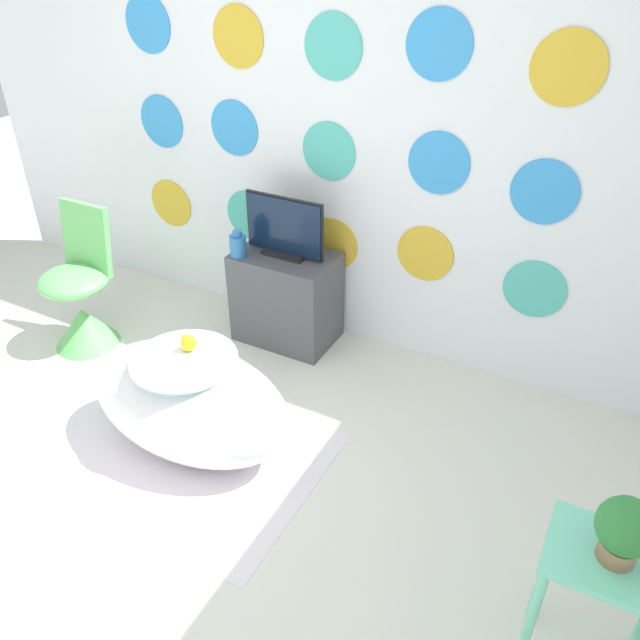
# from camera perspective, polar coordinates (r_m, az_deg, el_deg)

# --- Properties ---
(ground_plane) EXTENTS (12.00, 12.00, 0.00)m
(ground_plane) POSITION_cam_1_polar(r_m,az_deg,el_deg) (2.80, -19.52, -20.30)
(ground_plane) COLOR silver
(wall_back_dotted) EXTENTS (5.11, 0.05, 2.60)m
(wall_back_dotted) POSITION_cam_1_polar(r_m,az_deg,el_deg) (3.42, 1.03, 18.14)
(wall_back_dotted) COLOR white
(wall_back_dotted) RESTS_ON ground_plane
(rug) EXTENTS (1.36, 0.96, 0.01)m
(rug) POSITION_cam_1_polar(r_m,az_deg,el_deg) (3.14, -12.58, -11.54)
(rug) COLOR silver
(rug) RESTS_ON ground_plane
(bathtub) EXTENTS (1.03, 0.59, 0.52)m
(bathtub) POSITION_cam_1_polar(r_m,az_deg,el_deg) (3.00, -11.79, -7.26)
(bathtub) COLOR white
(bathtub) RESTS_ON ground_plane
(rubber_duck) EXTENTS (0.07, 0.08, 0.09)m
(rubber_duck) POSITION_cam_1_polar(r_m,az_deg,el_deg) (2.86, -11.96, -2.00)
(rubber_duck) COLOR yellow
(rubber_duck) RESTS_ON bathtub
(chair) EXTENTS (0.39, 0.39, 0.84)m
(chair) POSITION_cam_1_polar(r_m,az_deg,el_deg) (3.90, -21.00, 1.43)
(chair) COLOR #66C166
(chair) RESTS_ON ground_plane
(tv_cabinet) EXTENTS (0.57, 0.38, 0.56)m
(tv_cabinet) POSITION_cam_1_polar(r_m,az_deg,el_deg) (3.69, -3.09, 2.10)
(tv_cabinet) COLOR #4C4C51
(tv_cabinet) RESTS_ON ground_plane
(tv) EXTENTS (0.48, 0.12, 0.35)m
(tv) POSITION_cam_1_polar(r_m,az_deg,el_deg) (3.49, -3.28, 8.26)
(tv) COLOR black
(tv) RESTS_ON tv_cabinet
(vase) EXTENTS (0.09, 0.09, 0.15)m
(vase) POSITION_cam_1_polar(r_m,az_deg,el_deg) (3.54, -7.51, 6.80)
(vase) COLOR #2D72B7
(vase) RESTS_ON tv_cabinet
(side_table) EXTENTS (0.38, 0.29, 0.58)m
(side_table) POSITION_cam_1_polar(r_m,az_deg,el_deg) (2.25, 24.39, -21.38)
(side_table) COLOR #72D8B7
(side_table) RESTS_ON ground_plane
(potted_plant_left) EXTENTS (0.17, 0.17, 0.22)m
(potted_plant_left) POSITION_cam_1_polar(r_m,az_deg,el_deg) (2.05, 26.14, -16.83)
(potted_plant_left) COLOR #8C6B4C
(potted_plant_left) RESTS_ON side_table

